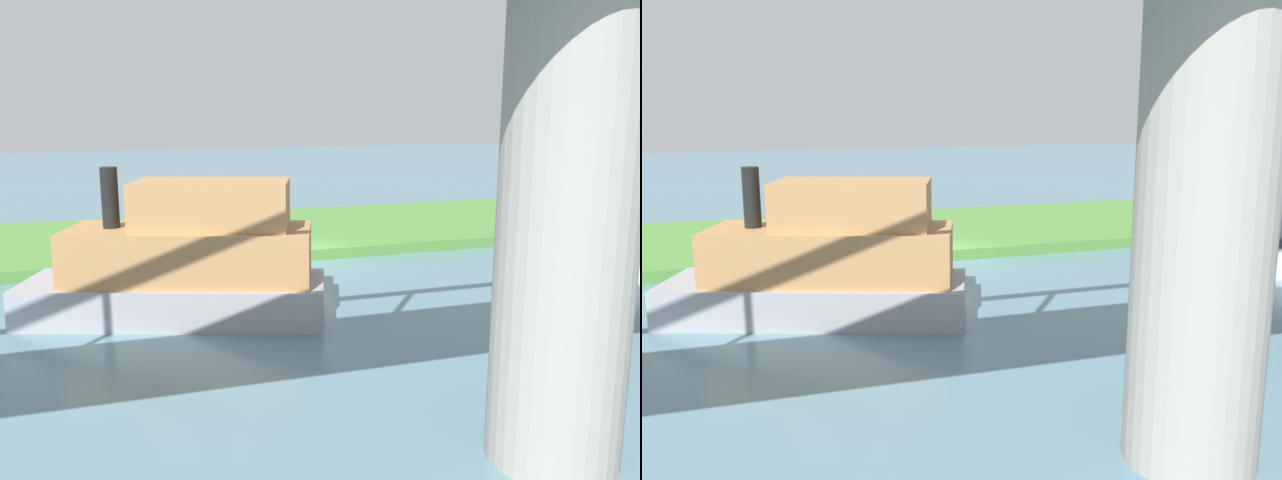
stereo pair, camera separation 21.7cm
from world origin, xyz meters
TOP-DOWN VIEW (x-y plane):
  - ground_plane at (0.00, 0.00)m, footprint 160.00×160.00m
  - grassy_bank at (0.00, -6.00)m, footprint 80.00×12.00m
  - bridge_pylon at (0.90, 18.00)m, footprint 2.59×2.59m
  - person_on_bank at (2.21, -1.50)m, footprint 0.47×0.47m
  - mooring_post at (5.75, -1.25)m, footprint 0.20×0.20m
  - skiff_small at (6.56, 6.58)m, footprint 10.30×6.31m
  - riverboat_paddlewheel at (6.94, 1.93)m, footprint 3.96×1.66m

SIDE VIEW (x-z plane):
  - ground_plane at x=0.00m, z-range 0.00..0.00m
  - grassy_bank at x=0.00m, z-range 0.00..0.50m
  - riverboat_paddlewheel at x=6.94m, z-range -0.18..1.11m
  - mooring_post at x=5.75m, z-range 0.50..1.51m
  - person_on_bank at x=2.21m, z-range 0.51..1.90m
  - skiff_small at x=6.56m, z-range -0.65..4.35m
  - bridge_pylon at x=0.90m, z-range 0.00..9.33m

